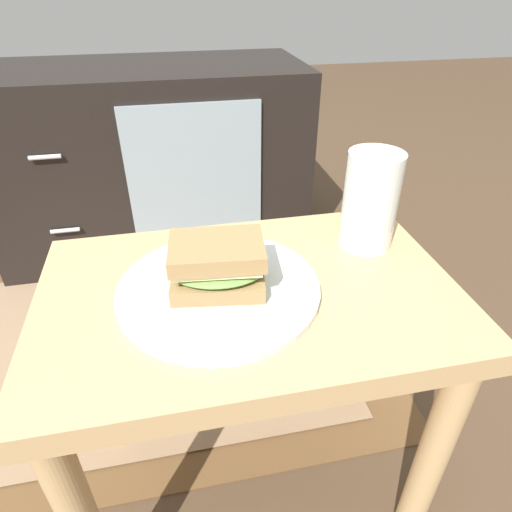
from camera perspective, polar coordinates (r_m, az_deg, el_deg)
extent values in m
plane|color=#4C3826|center=(0.95, -0.65, -26.80)|extent=(8.00, 8.00, 0.00)
cube|color=tan|center=(0.60, -0.92, -5.47)|extent=(0.56, 0.36, 0.04)
cylinder|color=tan|center=(0.76, 21.80, -23.23)|extent=(0.04, 0.04, 0.43)
cylinder|color=tan|center=(0.87, -19.15, -13.10)|extent=(0.04, 0.04, 0.43)
cylinder|color=tan|center=(0.92, 12.79, -8.96)|extent=(0.04, 0.04, 0.43)
cube|color=black|center=(1.51, -13.20, 12.04)|extent=(0.96, 0.44, 0.58)
cube|color=#8C9EA8|center=(1.29, -7.81, 9.57)|extent=(0.38, 0.01, 0.44)
cylinder|color=silver|center=(1.29, -25.72, 11.49)|extent=(0.08, 0.01, 0.01)
cylinder|color=silver|center=(1.38, -23.52, 3.06)|extent=(0.08, 0.01, 0.01)
cube|color=brown|center=(1.20, -15.03, -10.74)|extent=(1.22, 0.83, 0.01)
cube|color=#937556|center=(1.20, -15.06, -10.59)|extent=(1.00, 0.68, 0.00)
cylinder|color=silver|center=(0.58, -4.84, -4.29)|extent=(0.27, 0.27, 0.01)
cube|color=#9E7A4C|center=(0.57, -4.91, -3.02)|extent=(0.13, 0.10, 0.02)
ellipsoid|color=#729E4C|center=(0.56, -5.00, -1.47)|extent=(0.14, 0.11, 0.02)
cube|color=beige|center=(0.56, -5.06, -0.54)|extent=(0.12, 0.09, 0.01)
cube|color=#9E7A4C|center=(0.55, -5.13, 0.67)|extent=(0.13, 0.10, 0.02)
cylinder|color=silver|center=(0.67, 14.61, 6.96)|extent=(0.08, 0.08, 0.15)
cylinder|color=#C67219|center=(0.68, 14.48, 6.10)|extent=(0.07, 0.07, 0.12)
cylinder|color=white|center=(0.65, 15.27, 11.08)|extent=(0.07, 0.07, 0.01)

